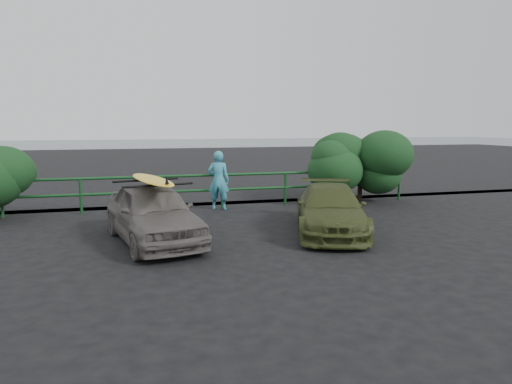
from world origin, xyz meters
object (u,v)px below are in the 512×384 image
sedan (153,213)px  olive_vehicle (330,209)px  guardrail (189,192)px  surfboard (152,180)px  man (218,180)px

sedan → olive_vehicle: 4.03m
olive_vehicle → sedan: bearing=-162.6°
guardrail → olive_vehicle: size_ratio=3.74×
surfboard → olive_vehicle: bearing=-14.8°
man → surfboard: (-2.01, -3.37, 0.48)m
man → surfboard: man is taller
olive_vehicle → surfboard: bearing=-162.6°
man → surfboard: bearing=79.2°
sedan → olive_vehicle: size_ratio=0.99×
sedan → man: (2.01, 3.37, 0.24)m
man → olive_vehicle: bearing=140.2°
olive_vehicle → surfboard: (-4.03, 0.12, 0.80)m
guardrail → olive_vehicle: bearing=-52.4°
guardrail → man: size_ratio=8.05×
sedan → olive_vehicle: (4.03, -0.12, -0.09)m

